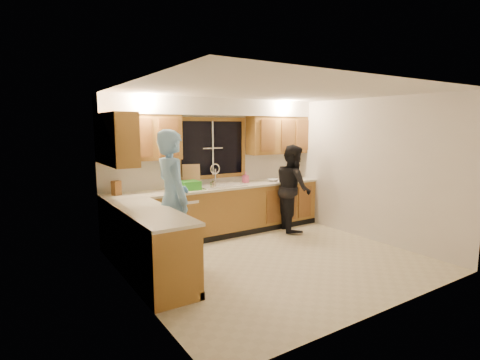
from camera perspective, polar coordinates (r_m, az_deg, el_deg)
name	(u,v)px	position (r m, az deg, el deg)	size (l,w,h in m)	color
floor	(274,260)	(5.81, 5.20, -12.06)	(4.20, 4.20, 0.00)	beige
ceiling	(276,91)	(5.47, 5.55, 13.33)	(4.20, 4.20, 0.00)	white
wall_back	(212,167)	(7.08, -4.22, 2.04)	(4.20, 4.20, 0.00)	silver
wall_left	(133,192)	(4.52, -16.00, -1.76)	(3.80, 3.80, 0.00)	silver
wall_right	(369,169)	(6.99, 19.00, 1.53)	(3.80, 3.80, 0.00)	silver
base_cabinets_back	(221,212)	(6.96, -2.95, -4.83)	(4.20, 0.60, 0.88)	#A87430
base_cabinets_left	(150,247)	(5.13, -13.56, -9.83)	(0.60, 1.90, 0.88)	#A87430
countertop_back	(221,187)	(6.85, -2.92, -1.11)	(4.20, 0.63, 0.04)	#EBE3C6
countertop_left	(150,212)	(5.01, -13.58, -4.79)	(0.63, 1.90, 0.04)	#EBE3C6
upper_cabinets_left	(140,138)	(6.32, -14.99, 6.27)	(1.35, 0.33, 0.75)	#A87430
upper_cabinets_right	(278,135)	(7.70, 5.74, 6.80)	(1.35, 0.33, 0.75)	#A87430
upper_cabinets_return	(119,139)	(5.59, -18.02, 5.93)	(0.33, 0.90, 0.75)	#A87430
soffit	(217,107)	(6.89, -3.60, 11.03)	(4.20, 0.35, 0.30)	white
window_frame	(213,148)	(7.04, -4.21, 4.86)	(1.44, 0.03, 1.14)	black
sink	(220,189)	(6.88, -3.00, -1.38)	(0.86, 0.52, 0.57)	silver
dishwasher	(178,219)	(6.58, -9.35, -5.96)	(0.60, 0.56, 0.82)	white
stove	(166,259)	(4.62, -11.15, -11.66)	(0.58, 0.75, 0.90)	white
man	(173,199)	(5.38, -10.23, -2.91)	(0.72, 0.47, 1.97)	#7AB3E7
woman	(293,188)	(7.27, 8.09, -1.19)	(0.81, 0.63, 1.66)	black
knife_block	(116,188)	(6.26, -18.32, -1.16)	(0.13, 0.10, 0.23)	brown
cutting_board	(191,176)	(6.73, -7.42, 0.63)	(0.31, 0.02, 0.42)	tan
dish_crate	(189,185)	(6.51, -7.73, -0.81)	(0.33, 0.31, 0.15)	green
soap_bottle	(246,177)	(7.25, 0.85, 0.42)	(0.10, 0.10, 0.21)	#DE5483
bowl	(273,180)	(7.45, 5.05, -0.03)	(0.21, 0.21, 0.05)	silver
can_left	(212,185)	(6.56, -4.27, -0.84)	(0.07, 0.07, 0.12)	#B5A68B
can_right	(214,184)	(6.66, -3.99, -0.64)	(0.07, 0.07, 0.13)	#B5A68B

